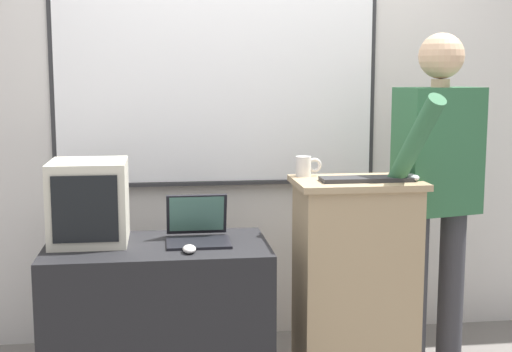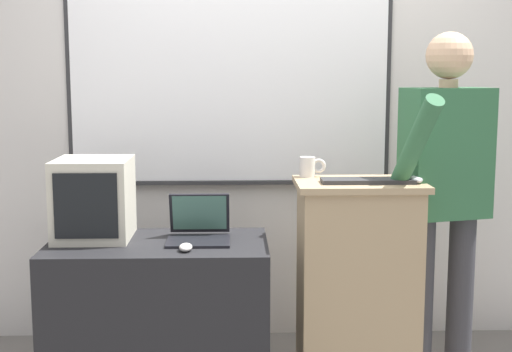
{
  "view_description": "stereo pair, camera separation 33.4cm",
  "coord_description": "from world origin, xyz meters",
  "px_view_note": "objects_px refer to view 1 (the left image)",
  "views": [
    {
      "loc": [
        -0.54,
        -2.85,
        1.53
      ],
      "look_at": [
        -0.1,
        0.43,
        1.05
      ],
      "focal_mm": 50.0,
      "sensor_mm": 36.0,
      "label": 1
    },
    {
      "loc": [
        -0.21,
        -2.88,
        1.53
      ],
      "look_at": [
        -0.1,
        0.43,
        1.05
      ],
      "focal_mm": 50.0,
      "sensor_mm": 36.0,
      "label": 2
    }
  ],
  "objects_px": {
    "lectern_podium": "(355,282)",
    "person_presenter": "(437,180)",
    "wireless_keyboard": "(366,179)",
    "crt_monitor": "(89,202)",
    "side_desk": "(158,319)",
    "computer_mouse_by_keyboard": "(412,177)",
    "coffee_mug": "(305,166)",
    "laptop": "(198,228)",
    "computer_mouse_by_laptop": "(189,249)"
  },
  "relations": [
    {
      "from": "wireless_keyboard",
      "to": "crt_monitor",
      "type": "relative_size",
      "value": 1.11
    },
    {
      "from": "side_desk",
      "to": "computer_mouse_by_keyboard",
      "type": "height_order",
      "value": "computer_mouse_by_keyboard"
    },
    {
      "from": "person_presenter",
      "to": "laptop",
      "type": "height_order",
      "value": "person_presenter"
    },
    {
      "from": "computer_mouse_by_keyboard",
      "to": "laptop",
      "type": "bearing_deg",
      "value": 172.82
    },
    {
      "from": "crt_monitor",
      "to": "person_presenter",
      "type": "bearing_deg",
      "value": -1.33
    },
    {
      "from": "lectern_podium",
      "to": "coffee_mug",
      "type": "bearing_deg",
      "value": 146.93
    },
    {
      "from": "computer_mouse_by_keyboard",
      "to": "crt_monitor",
      "type": "relative_size",
      "value": 0.26
    },
    {
      "from": "coffee_mug",
      "to": "lectern_podium",
      "type": "bearing_deg",
      "value": -33.07
    },
    {
      "from": "wireless_keyboard",
      "to": "computer_mouse_by_laptop",
      "type": "height_order",
      "value": "wireless_keyboard"
    },
    {
      "from": "wireless_keyboard",
      "to": "coffee_mug",
      "type": "distance_m",
      "value": 0.33
    },
    {
      "from": "side_desk",
      "to": "coffee_mug",
      "type": "bearing_deg",
      "value": 11.07
    },
    {
      "from": "side_desk",
      "to": "laptop",
      "type": "height_order",
      "value": "laptop"
    },
    {
      "from": "side_desk",
      "to": "wireless_keyboard",
      "type": "height_order",
      "value": "wireless_keyboard"
    },
    {
      "from": "lectern_podium",
      "to": "computer_mouse_by_laptop",
      "type": "bearing_deg",
      "value": -168.12
    },
    {
      "from": "laptop",
      "to": "wireless_keyboard",
      "type": "distance_m",
      "value": 0.84
    },
    {
      "from": "wireless_keyboard",
      "to": "coffee_mug",
      "type": "relative_size",
      "value": 3.31
    },
    {
      "from": "lectern_podium",
      "to": "coffee_mug",
      "type": "distance_m",
      "value": 0.62
    },
    {
      "from": "wireless_keyboard",
      "to": "lectern_podium",
      "type": "bearing_deg",
      "value": 118.31
    },
    {
      "from": "computer_mouse_by_laptop",
      "to": "laptop",
      "type": "bearing_deg",
      "value": 77.88
    },
    {
      "from": "side_desk",
      "to": "person_presenter",
      "type": "distance_m",
      "value": 1.52
    },
    {
      "from": "lectern_podium",
      "to": "crt_monitor",
      "type": "bearing_deg",
      "value": 175.76
    },
    {
      "from": "side_desk",
      "to": "coffee_mug",
      "type": "relative_size",
      "value": 8.0
    },
    {
      "from": "laptop",
      "to": "lectern_podium",
      "type": "bearing_deg",
      "value": -4.36
    },
    {
      "from": "computer_mouse_by_laptop",
      "to": "crt_monitor",
      "type": "bearing_deg",
      "value": 149.96
    },
    {
      "from": "laptop",
      "to": "person_presenter",
      "type": "bearing_deg",
      "value": -0.16
    },
    {
      "from": "computer_mouse_by_laptop",
      "to": "person_presenter",
      "type": "bearing_deg",
      "value": 10.33
    },
    {
      "from": "side_desk",
      "to": "wireless_keyboard",
      "type": "distance_m",
      "value": 1.19
    },
    {
      "from": "crt_monitor",
      "to": "coffee_mug",
      "type": "height_order",
      "value": "crt_monitor"
    },
    {
      "from": "coffee_mug",
      "to": "side_desk",
      "type": "bearing_deg",
      "value": -168.93
    },
    {
      "from": "lectern_podium",
      "to": "computer_mouse_by_laptop",
      "type": "height_order",
      "value": "lectern_podium"
    },
    {
      "from": "computer_mouse_by_laptop",
      "to": "coffee_mug",
      "type": "xyz_separation_m",
      "value": [
        0.59,
        0.32,
        0.32
      ]
    },
    {
      "from": "wireless_keyboard",
      "to": "crt_monitor",
      "type": "bearing_deg",
      "value": 173.51
    },
    {
      "from": "person_presenter",
      "to": "laptop",
      "type": "distance_m",
      "value": 1.21
    },
    {
      "from": "wireless_keyboard",
      "to": "computer_mouse_by_keyboard",
      "type": "xyz_separation_m",
      "value": [
        0.22,
        -0.02,
        0.01
      ]
    },
    {
      "from": "computer_mouse_by_keyboard",
      "to": "coffee_mug",
      "type": "distance_m",
      "value": 0.53
    },
    {
      "from": "computer_mouse_by_keyboard",
      "to": "coffee_mug",
      "type": "bearing_deg",
      "value": 155.58
    },
    {
      "from": "side_desk",
      "to": "crt_monitor",
      "type": "height_order",
      "value": "crt_monitor"
    },
    {
      "from": "side_desk",
      "to": "computer_mouse_by_laptop",
      "type": "relative_size",
      "value": 10.44
    },
    {
      "from": "laptop",
      "to": "computer_mouse_by_keyboard",
      "type": "height_order",
      "value": "computer_mouse_by_keyboard"
    },
    {
      "from": "laptop",
      "to": "crt_monitor",
      "type": "bearing_deg",
      "value": 175.95
    },
    {
      "from": "wireless_keyboard",
      "to": "crt_monitor",
      "type": "height_order",
      "value": "crt_monitor"
    },
    {
      "from": "laptop",
      "to": "computer_mouse_by_laptop",
      "type": "xyz_separation_m",
      "value": [
        -0.05,
        -0.23,
        -0.04
      ]
    },
    {
      "from": "side_desk",
      "to": "computer_mouse_by_keyboard",
      "type": "relative_size",
      "value": 10.44
    },
    {
      "from": "person_presenter",
      "to": "wireless_keyboard",
      "type": "bearing_deg",
      "value": -178.84
    },
    {
      "from": "lectern_podium",
      "to": "person_presenter",
      "type": "distance_m",
      "value": 0.65
    },
    {
      "from": "computer_mouse_by_laptop",
      "to": "coffee_mug",
      "type": "relative_size",
      "value": 0.77
    },
    {
      "from": "lectern_podium",
      "to": "crt_monitor",
      "type": "distance_m",
      "value": 1.34
    },
    {
      "from": "person_presenter",
      "to": "computer_mouse_by_keyboard",
      "type": "relative_size",
      "value": 17.2
    },
    {
      "from": "wireless_keyboard",
      "to": "computer_mouse_by_keyboard",
      "type": "relative_size",
      "value": 4.32
    },
    {
      "from": "wireless_keyboard",
      "to": "computer_mouse_by_laptop",
      "type": "bearing_deg",
      "value": -172.08
    }
  ]
}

